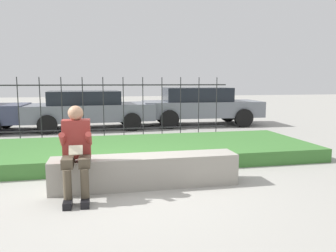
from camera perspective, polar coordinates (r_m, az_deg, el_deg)
ground_plane at (r=5.15m, az=-7.27°, el=-10.55°), size 60.00×60.00×0.00m
stone_bench at (r=5.11m, az=-3.89°, el=-8.09°), size 2.85×0.49×0.48m
person_seated_reader at (r=4.69m, az=-15.66°, el=-3.67°), size 0.42×0.73×1.28m
grass_berm at (r=7.04m, az=-8.63°, el=-4.39°), size 8.29×2.60×0.27m
iron_fence at (r=8.82m, az=-9.46°, el=3.05°), size 6.29×0.03×1.72m
car_parked_center at (r=11.45m, az=-13.71°, el=2.98°), size 4.30×2.14×1.29m
car_parked_right at (r=12.14m, az=5.58°, el=3.66°), size 4.36×2.02×1.38m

